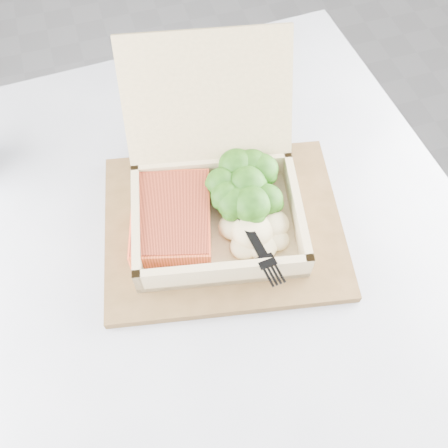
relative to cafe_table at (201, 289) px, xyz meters
name	(u,v)px	position (x,y,z in m)	size (l,w,h in m)	color
floor	(118,201)	(-0.12, 0.59, -0.53)	(4.00, 4.00, 0.00)	gray
cafe_table	(201,289)	(0.00, 0.00, 0.00)	(0.78, 0.78, 0.71)	black
serving_tray	(223,226)	(0.04, 0.00, 0.19)	(0.31, 0.25, 0.01)	brown
takeout_container	(214,181)	(0.04, 0.03, 0.24)	(0.26, 0.29, 0.19)	tan
salmon_fillet	(171,217)	(-0.03, 0.01, 0.22)	(0.10, 0.13, 0.03)	#F2582F
broccoli_pile	(247,188)	(0.08, 0.02, 0.23)	(0.11, 0.11, 0.04)	#347C1B
mashed_potatoes	(252,231)	(0.07, -0.04, 0.22)	(0.09, 0.08, 0.03)	beige
plastic_fork	(240,212)	(0.06, -0.01, 0.23)	(0.03, 0.15, 0.02)	black
receipt	(200,120)	(0.06, 0.19, 0.18)	(0.07, 0.13, 0.00)	white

